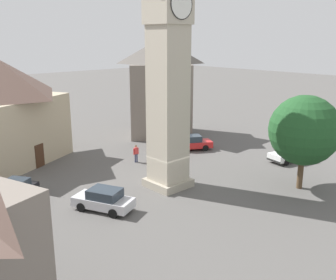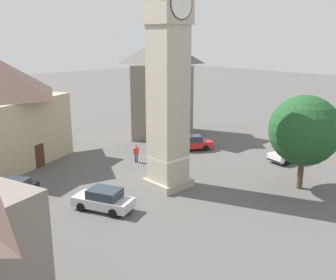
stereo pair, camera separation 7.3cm
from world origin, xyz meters
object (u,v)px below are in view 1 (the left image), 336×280
object	(u,v)px
pedestrian	(136,152)
car_blue_kerb	(104,200)
car_red_corner	(290,153)
car_silver_kerb	(192,143)
tree	(304,130)
building_terrace_right	(1,110)
building_shop_left	(161,87)
clock_tower	(168,20)
car_white_side	(13,192)

from	to	relation	value
pedestrian	car_blue_kerb	bearing A→B (deg)	-140.34
car_blue_kerb	car_red_corner	world-z (taller)	same
car_silver_kerb	tree	size ratio (longest dim) A/B	0.61
building_terrace_right	building_shop_left	bearing A→B (deg)	-6.48
car_blue_kerb	building_shop_left	xyz separation A→B (m)	(16.95, 13.13, 4.98)
car_blue_kerb	clock_tower	bearing A→B (deg)	2.34
car_red_corner	tree	size ratio (longest dim) A/B	0.60
clock_tower	car_white_side	size ratio (longest dim) A/B	4.89
building_terrace_right	pedestrian	bearing A→B (deg)	-43.68
tree	car_red_corner	bearing A→B (deg)	36.37
building_terrace_right	tree	bearing A→B (deg)	-57.34
car_blue_kerb	car_red_corner	bearing A→B (deg)	-8.68
car_silver_kerb	car_red_corner	size ratio (longest dim) A/B	1.01
car_blue_kerb	car_white_side	xyz separation A→B (m)	(-3.98, 5.49, 0.00)
car_silver_kerb	building_shop_left	size ratio (longest dim) A/B	0.39
building_shop_left	pedestrian	bearing A→B (deg)	-144.06
car_red_corner	building_shop_left	distance (m)	16.89
pedestrian	building_terrace_right	distance (m)	12.88
car_white_side	tree	distance (m)	21.73
pedestrian	building_shop_left	world-z (taller)	building_shop_left
car_blue_kerb	building_terrace_right	distance (m)	15.73
car_blue_kerb	car_red_corner	xyz separation A→B (m)	(18.95, -2.89, 0.00)
tree	car_white_side	bearing A→B (deg)	144.25
car_silver_kerb	clock_tower	bearing A→B (deg)	-146.37
car_white_side	building_shop_left	bearing A→B (deg)	20.03
car_white_side	tree	size ratio (longest dim) A/B	0.60
car_white_side	pedestrian	world-z (taller)	pedestrian
pedestrian	tree	xyz separation A→B (m)	(5.32, -13.67, 3.61)
clock_tower	car_red_corner	bearing A→B (deg)	-13.82
car_silver_kerb	building_terrace_right	world-z (taller)	building_terrace_right
car_blue_kerb	car_silver_kerb	xyz separation A→B (m)	(14.91, 6.07, 0.00)
car_silver_kerb	car_white_side	xyz separation A→B (m)	(-18.89, -0.57, 0.00)
car_white_side	pedestrian	xyz separation A→B (m)	(12.03, 1.18, 0.25)
car_blue_kerb	pedestrian	size ratio (longest dim) A/B	2.63
clock_tower	tree	xyz separation A→B (m)	(7.21, -7.25, -7.95)
car_red_corner	pedestrian	xyz separation A→B (m)	(-10.90, 9.57, 0.25)
car_red_corner	car_white_side	distance (m)	24.41
building_shop_left	building_terrace_right	world-z (taller)	building_shop_left
car_silver_kerb	tree	xyz separation A→B (m)	(-1.53, -13.06, 3.85)
car_red_corner	building_terrace_right	size ratio (longest dim) A/B	0.34
car_white_side	building_shop_left	world-z (taller)	building_shop_left
clock_tower	car_blue_kerb	xyz separation A→B (m)	(-6.16, -0.25, -11.81)
car_silver_kerb	car_red_corner	distance (m)	9.83
clock_tower	car_silver_kerb	xyz separation A→B (m)	(8.74, 5.82, -11.81)
clock_tower	car_red_corner	world-z (taller)	clock_tower
car_white_side	building_shop_left	distance (m)	22.82
car_blue_kerb	tree	world-z (taller)	tree
building_terrace_right	car_red_corner	bearing A→B (deg)	-42.38
clock_tower	pedestrian	bearing A→B (deg)	73.65
car_red_corner	tree	world-z (taller)	tree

